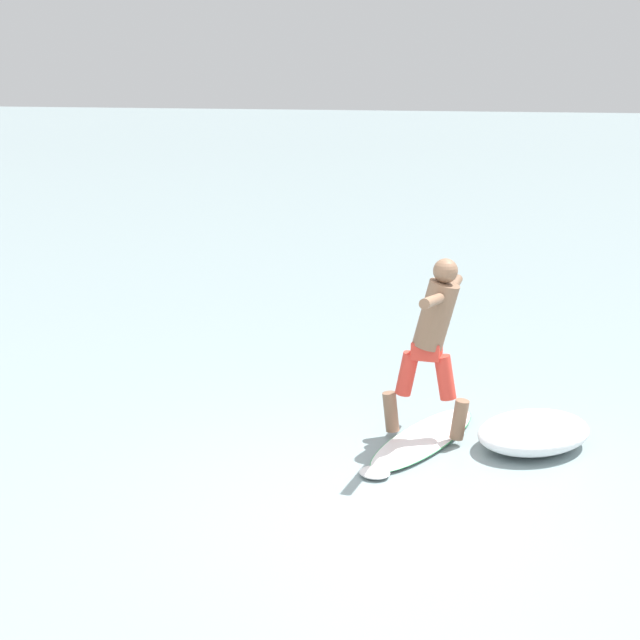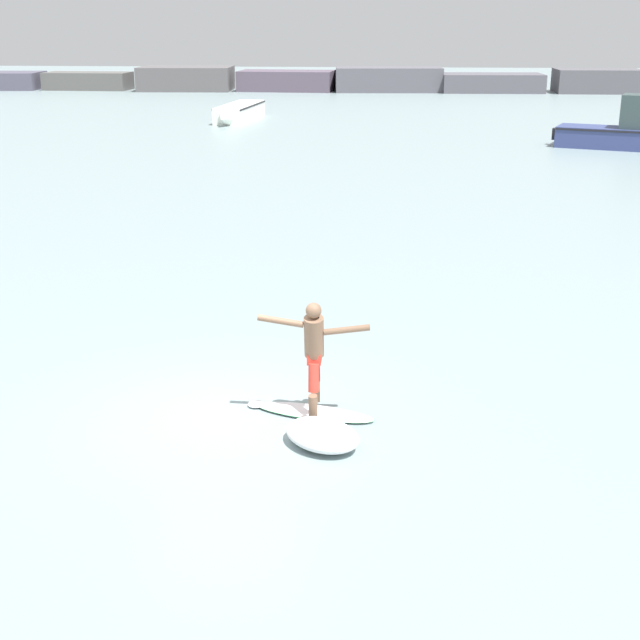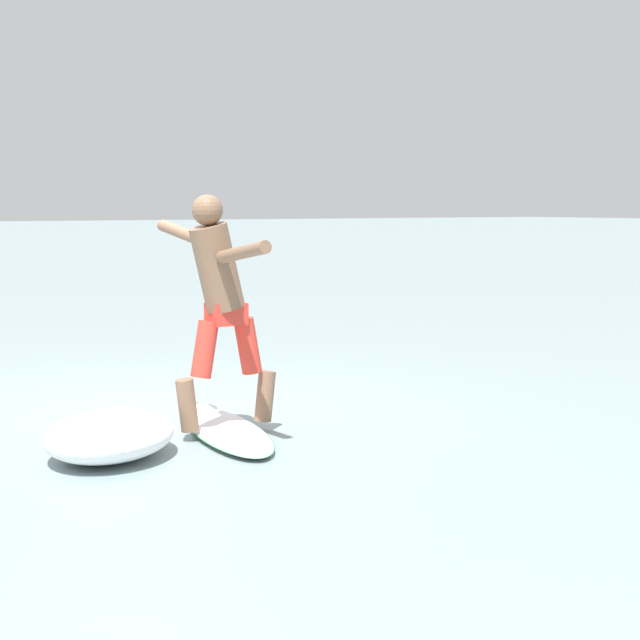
{
  "view_description": "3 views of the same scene",
  "coord_description": "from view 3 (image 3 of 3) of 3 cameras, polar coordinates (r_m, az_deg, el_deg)",
  "views": [
    {
      "loc": [
        -6.3,
        -1.58,
        3.27
      ],
      "look_at": [
        1.35,
        1.12,
        1.1
      ],
      "focal_mm": 50.0,
      "sensor_mm": 36.0,
      "label": 1
    },
    {
      "loc": [
        2.37,
        -11.78,
        5.49
      ],
      "look_at": [
        1.32,
        1.76,
        0.9
      ],
      "focal_mm": 50.0,
      "sensor_mm": 36.0,
      "label": 2
    },
    {
      "loc": [
        8.23,
        -3.49,
        1.69
      ],
      "look_at": [
        1.4,
        0.88,
        0.81
      ],
      "focal_mm": 60.0,
      "sensor_mm": 36.0,
      "label": 3
    }
  ],
  "objects": [
    {
      "name": "wave_foam_at_tail",
      "position": [
        7.32,
        -11.15,
        -6.04
      ],
      "size": [
        1.4,
        1.37,
        0.31
      ],
      "color": "white",
      "rests_on": "ground"
    },
    {
      "name": "surfboard",
      "position": [
        7.94,
        -5.02,
        -5.87
      ],
      "size": [
        1.99,
        0.93,
        0.21
      ],
      "color": "white",
      "rests_on": "ground"
    },
    {
      "name": "ground_plane",
      "position": [
        9.09,
        -9.49,
        -4.62
      ],
      "size": [
        200.0,
        200.0,
        0.0
      ],
      "primitive_type": "plane",
      "color": "gray"
    },
    {
      "name": "surfer",
      "position": [
        7.73,
        -5.42,
        1.48
      ],
      "size": [
        1.59,
        0.83,
        1.69
      ],
      "color": "brown",
      "rests_on": "surfboard"
    }
  ]
}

